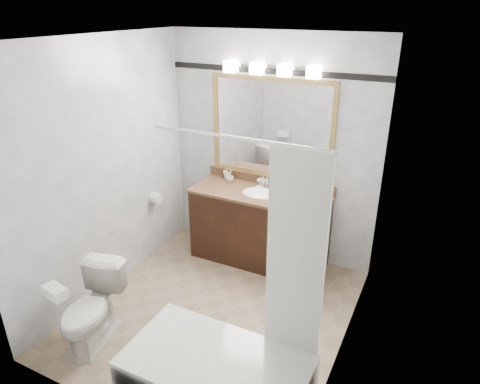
% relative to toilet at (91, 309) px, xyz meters
% --- Properties ---
extents(room, '(2.42, 2.62, 2.52)m').
position_rel_toilet_xyz_m(room, '(0.75, 0.82, 0.90)').
color(room, gray).
rests_on(room, ground).
extents(vanity, '(1.53, 0.58, 0.97)m').
position_rel_toilet_xyz_m(vanity, '(0.75, 1.83, 0.10)').
color(vanity, black).
rests_on(vanity, ground).
extents(mirror, '(1.40, 0.04, 1.10)m').
position_rel_toilet_xyz_m(mirror, '(0.75, 2.10, 1.15)').
color(mirror, '#AE894E').
rests_on(mirror, room).
extents(vanity_light_bar, '(1.02, 0.14, 0.12)m').
position_rel_toilet_xyz_m(vanity_light_bar, '(0.75, 2.04, 1.79)').
color(vanity_light_bar, silver).
rests_on(vanity_light_bar, room).
extents(accent_stripe, '(2.40, 0.01, 0.06)m').
position_rel_toilet_xyz_m(accent_stripe, '(0.75, 2.11, 1.75)').
color(accent_stripe, black).
rests_on(accent_stripe, room).
extents(bathtub, '(1.30, 0.75, 1.96)m').
position_rel_toilet_xyz_m(bathtub, '(1.30, -0.08, -0.06)').
color(bathtub, white).
rests_on(bathtub, ground).
extents(tp_roll, '(0.11, 0.12, 0.12)m').
position_rel_toilet_xyz_m(tp_roll, '(-0.39, 1.48, 0.35)').
color(tp_roll, white).
rests_on(tp_roll, room).
extents(toilet, '(0.53, 0.75, 0.69)m').
position_rel_toilet_xyz_m(toilet, '(0.00, 0.00, 0.00)').
color(toilet, white).
rests_on(toilet, ground).
extents(tissue_box, '(0.22, 0.14, 0.08)m').
position_rel_toilet_xyz_m(tissue_box, '(0.00, -0.30, 0.39)').
color(tissue_box, white).
rests_on(tissue_box, toilet).
extents(coffee_maker, '(0.18, 0.23, 0.35)m').
position_rel_toilet_xyz_m(coffee_maker, '(1.23, 1.80, 0.69)').
color(coffee_maker, black).
rests_on(coffee_maker, vanity).
extents(cup_left, '(0.11, 0.11, 0.07)m').
position_rel_toilet_xyz_m(cup_left, '(0.30, 1.98, 0.54)').
color(cup_left, white).
rests_on(cup_left, vanity).
extents(cup_right, '(0.11, 0.11, 0.09)m').
position_rel_toilet_xyz_m(cup_right, '(0.23, 2.05, 0.55)').
color(cup_right, white).
rests_on(cup_right, vanity).
extents(soap_bottle_a, '(0.06, 0.06, 0.10)m').
position_rel_toilet_xyz_m(soap_bottle_a, '(0.69, 2.05, 0.56)').
color(soap_bottle_a, white).
rests_on(soap_bottle_a, vanity).
extents(soap_bottle_b, '(0.09, 0.09, 0.10)m').
position_rel_toilet_xyz_m(soap_bottle_b, '(0.92, 1.99, 0.55)').
color(soap_bottle_b, white).
rests_on(soap_bottle_b, vanity).
extents(soap_bar, '(0.08, 0.06, 0.02)m').
position_rel_toilet_xyz_m(soap_bar, '(0.69, 1.95, 0.52)').
color(soap_bar, beige).
rests_on(soap_bar, vanity).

